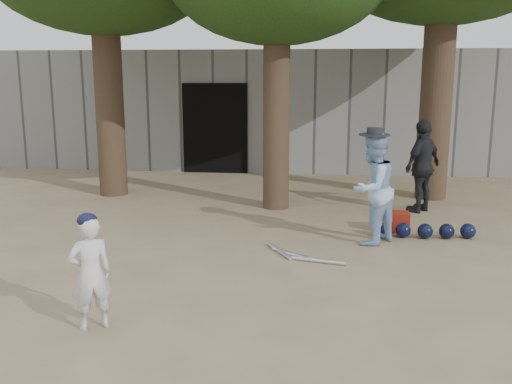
# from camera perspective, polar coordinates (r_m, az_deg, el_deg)

# --- Properties ---
(ground) EXTENTS (70.00, 70.00, 0.00)m
(ground) POSITION_cam_1_polar(r_m,az_deg,el_deg) (6.68, -6.19, -9.64)
(ground) COLOR #937C5E
(ground) RESTS_ON ground
(boy_player) EXTENTS (0.49, 0.45, 1.12)m
(boy_player) POSITION_cam_1_polar(r_m,az_deg,el_deg) (5.72, -16.23, -7.83)
(boy_player) COLOR silver
(boy_player) RESTS_ON ground
(spectator_blue) EXTENTS (0.97, 0.99, 1.61)m
(spectator_blue) POSITION_cam_1_polar(r_m,az_deg,el_deg) (8.34, 11.54, 0.31)
(spectator_blue) COLOR #98BCEB
(spectator_blue) RESTS_ON ground
(spectator_dark) EXTENTS (0.94, 0.99, 1.65)m
(spectator_dark) POSITION_cam_1_polar(r_m,az_deg,el_deg) (10.51, 16.31, 2.49)
(spectator_dark) COLOR black
(spectator_dark) RESTS_ON ground
(red_bag) EXTENTS (0.43, 0.34, 0.30)m
(red_bag) POSITION_cam_1_polar(r_m,az_deg,el_deg) (9.22, 13.75, -2.89)
(red_bag) COLOR maroon
(red_bag) RESTS_ON ground
(back_building) EXTENTS (16.00, 5.24, 3.00)m
(back_building) POSITION_cam_1_polar(r_m,az_deg,el_deg) (16.48, 1.65, 8.52)
(back_building) COLOR gray
(back_building) RESTS_ON ground
(helmet_row) EXTENTS (1.51, 0.31, 0.23)m
(helmet_row) POSITION_cam_1_polar(r_m,az_deg,el_deg) (8.96, 16.51, -3.70)
(helmet_row) COLOR black
(helmet_row) RESTS_ON ground
(bat_pile) EXTENTS (1.09, 0.80, 0.06)m
(bat_pile) POSITION_cam_1_polar(r_m,az_deg,el_deg) (7.73, 4.27, -6.37)
(bat_pile) COLOR silver
(bat_pile) RESTS_ON ground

